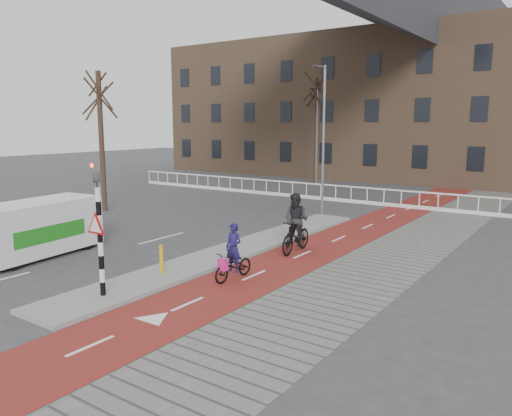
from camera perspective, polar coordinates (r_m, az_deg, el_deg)
The scene contains 15 objects.
ground at distance 14.93m, azimuth -9.50°, elevation -8.53°, with size 120.00×120.00×0.00m, color #38383A.
bike_lane at distance 22.30m, azimuth 11.65°, elevation -2.51°, with size 2.50×60.00×0.01m, color maroon.
sidewalk at distance 21.39m, azimuth 18.56°, elevation -3.34°, with size 3.00×60.00×0.01m, color slate.
curb_island at distance 18.26m, azimuth -2.30°, elevation -4.83°, with size 1.80×16.00×0.12m, color gray.
traffic_signal at distance 13.56m, azimuth -17.52°, elevation -2.00°, with size 0.80×0.80×3.68m.
bollard at distance 15.49m, azimuth -10.76°, elevation -5.76°, with size 0.12×0.12×0.87m, color #D3A00B.
cyclist_near at distance 14.93m, azimuth -2.59°, elevation -6.07°, with size 0.64×1.64×1.71m.
cyclist_far at distance 17.98m, azimuth 4.60°, elevation -2.33°, with size 0.97×2.06×2.16m.
van at distance 19.07m, azimuth -23.88°, elevation -2.07°, with size 2.31×4.69×1.94m.
railing at distance 31.26m, azimuth 5.78°, elevation 1.66°, with size 28.00×0.10×0.99m.
townhouse_row at distance 44.17m, azimuth 18.08°, elevation 13.32°, with size 46.00×10.00×15.90m.
tree_left at distance 27.66m, azimuth -17.24°, elevation 7.20°, with size 0.27×0.27×7.30m, color black.
tree_mid at distance 38.39m, azimuth 6.86°, elevation 8.61°, with size 0.26×0.26×7.95m, color black.
streetlight_near at distance 24.81m, azimuth 7.71°, elevation 7.38°, with size 0.12×0.12×7.36m, color slate.
streetlight_left at distance 38.25m, azimuth 6.97°, elevation 8.08°, with size 0.12×0.12×7.25m, color slate.
Camera 1 is at (9.97, -10.10, 4.62)m, focal length 35.00 mm.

